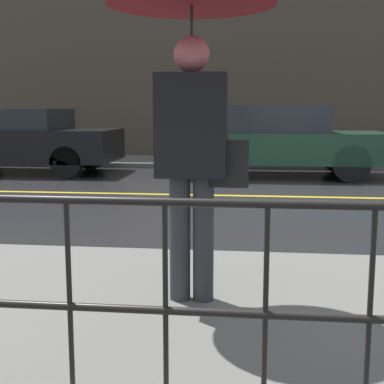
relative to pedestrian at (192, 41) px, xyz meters
name	(u,v)px	position (x,y,z in m)	size (l,w,h in m)	color
ground_plane	(297,197)	(1.09, 5.02, -1.78)	(80.00, 80.00, 0.00)	#262628
sidewalk_near	(363,320)	(1.09, -0.10, -1.73)	(28.00, 2.71, 0.11)	slate
sidewalk_far	(281,163)	(1.09, 9.87, -1.73)	(28.00, 2.17, 0.11)	slate
lane_marking	(297,197)	(1.09, 5.02, -1.78)	(25.20, 0.12, 0.01)	gold
building_storefront	(282,28)	(1.09, 11.10, 1.65)	(28.00, 0.30, 6.87)	#4C4238
pedestrian	(192,41)	(0.00, 0.00, 0.00)	(1.05, 1.05, 2.12)	#333338
car_black	(21,140)	(-4.57, 7.63, -1.07)	(4.02, 1.83, 1.37)	black
car_dark_green	(278,140)	(0.88, 7.63, -1.04)	(4.17, 1.83, 1.44)	#193828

